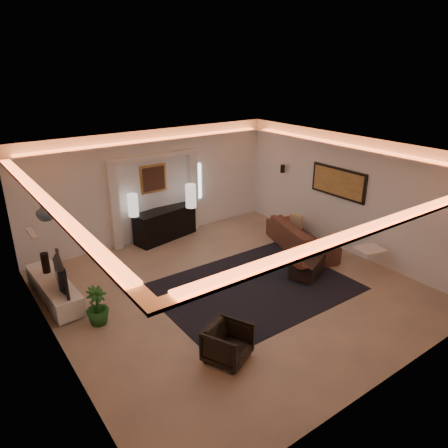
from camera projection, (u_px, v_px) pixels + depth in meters
floor at (233, 289)px, 8.84m from camera, size 7.00×7.00×0.00m
ceiling at (234, 154)px, 7.77m from camera, size 7.00×7.00×0.00m
wall_back at (153, 186)px, 10.95m from camera, size 7.00×0.00×7.00m
wall_front at (388, 303)px, 5.66m from camera, size 7.00×0.00×7.00m
wall_left at (51, 275)px, 6.40m from camera, size 0.00×7.00×7.00m
wall_right at (348, 195)px, 10.21m from camera, size 0.00×7.00×7.00m
cove_soffit at (234, 168)px, 7.88m from camera, size 7.00×7.00×0.04m
daylight_slit at (197, 181)px, 11.70m from camera, size 0.25×0.03×1.00m
area_rug at (253, 287)px, 8.90m from camera, size 4.00×3.00×0.01m
pilaster_left at (114, 208)px, 10.38m from camera, size 0.22×0.20×2.20m
pilaster_right at (193, 192)px, 11.63m from camera, size 0.22×0.20×2.20m
alcove_header at (153, 156)px, 10.58m from camera, size 2.52×0.20×0.12m
painting_frame at (153, 179)px, 10.85m from camera, size 0.74×0.04×0.74m
painting_canvas at (154, 179)px, 10.83m from camera, size 0.62×0.02×0.62m
art_panel_frame at (338, 182)px, 10.33m from camera, size 0.04×1.64×0.74m
art_panel_gold at (338, 183)px, 10.31m from camera, size 0.02×1.50×0.62m
wall_sconce at (283, 169)px, 11.72m from camera, size 0.12×0.12×0.22m
wall_niche at (32, 233)px, 7.42m from camera, size 0.10×0.55×0.04m
console at (165, 224)px, 11.23m from camera, size 1.81×0.88×0.87m
lamp_left at (133, 206)px, 10.50m from camera, size 0.33×0.33×0.57m
lamp_right at (191, 198)px, 11.13m from camera, size 0.29×0.29×0.63m
media_ledge at (54, 289)px, 8.41m from camera, size 0.61×2.11×0.39m
tv at (56, 273)px, 7.90m from camera, size 1.08×0.29×0.62m
figurine at (45, 263)px, 8.58m from camera, size 0.19×0.19×0.43m
ginger_jar at (45, 211)px, 7.92m from camera, size 0.38×0.38×0.37m
plant at (97, 306)px, 7.57m from camera, size 0.56×0.56×0.73m
sofa at (301, 237)px, 10.60m from camera, size 2.47×1.54×0.67m
throw_blanket at (370, 250)px, 9.38m from camera, size 0.68×0.60×0.06m
throw_pillow at (296, 221)px, 11.05m from camera, size 0.17×0.37×0.35m
coffee_table at (308, 266)px, 9.40m from camera, size 1.10×0.88×0.36m
bowl at (301, 266)px, 8.85m from camera, size 0.32×0.32×0.07m
magazine at (292, 258)px, 9.27m from camera, size 0.28×0.25×0.03m
armchair at (228, 344)px, 6.66m from camera, size 0.88×0.89×0.61m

